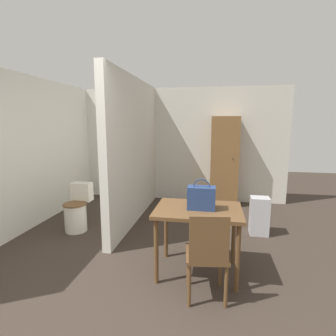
% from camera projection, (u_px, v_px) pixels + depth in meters
% --- Properties ---
extents(ground_plane, '(16.00, 16.00, 0.00)m').
position_uv_depth(ground_plane, '(100.00, 322.00, 2.31)').
color(ground_plane, '#382D26').
extents(wall_back, '(5.02, 0.12, 2.50)m').
position_uv_depth(wall_back, '(172.00, 145.00, 5.95)').
color(wall_back, silver).
rests_on(wall_back, ground_plane).
extents(wall_left, '(0.12, 4.91, 2.50)m').
position_uv_depth(wall_left, '(30.00, 153.00, 4.35)').
color(wall_left, silver).
rests_on(wall_left, ground_plane).
extents(partition_wall, '(0.12, 2.73, 2.50)m').
position_uv_depth(partition_wall, '(135.00, 151.00, 4.64)').
color(partition_wall, silver).
rests_on(partition_wall, ground_plane).
extents(dining_table, '(0.97, 0.71, 0.78)m').
position_uv_depth(dining_table, '(198.00, 217.00, 2.98)').
color(dining_table, brown).
rests_on(dining_table, ground_plane).
extents(wooden_chair, '(0.45, 0.45, 0.91)m').
position_uv_depth(wooden_chair, '(207.00, 253.00, 2.52)').
color(wooden_chair, brown).
rests_on(wooden_chair, ground_plane).
extents(toilet, '(0.37, 0.52, 0.75)m').
position_uv_depth(toilet, '(77.00, 211.00, 4.27)').
color(toilet, silver).
rests_on(toilet, ground_plane).
extents(handbag, '(0.31, 0.17, 0.35)m').
position_uv_depth(handbag, '(201.00, 198.00, 2.92)').
color(handbag, navy).
rests_on(handbag, dining_table).
extents(wooden_cabinet, '(0.57, 0.44, 1.87)m').
position_uv_depth(wooden_cabinet, '(224.00, 161.00, 5.52)').
color(wooden_cabinet, brown).
rests_on(wooden_cabinet, ground_plane).
extents(space_heater, '(0.28, 0.24, 0.60)m').
position_uv_depth(space_heater, '(259.00, 216.00, 4.10)').
color(space_heater, '#BCBCC1').
rests_on(space_heater, ground_plane).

